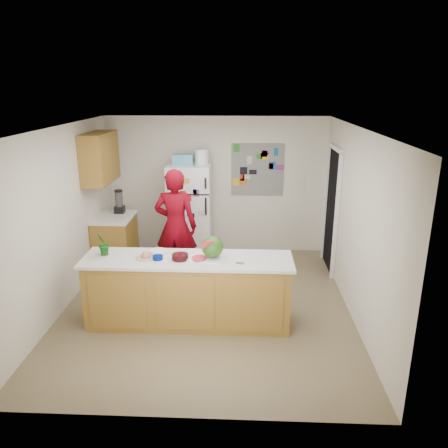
{
  "coord_description": "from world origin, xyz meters",
  "views": [
    {
      "loc": [
        0.5,
        -5.62,
        3.03
      ],
      "look_at": [
        0.23,
        0.2,
        1.16
      ],
      "focal_mm": 35.0,
      "sensor_mm": 36.0,
      "label": 1
    }
  ],
  "objects_px": {
    "person": "(176,226)",
    "cherry_bowl": "(180,257)",
    "watermelon": "(212,247)",
    "refrigerator": "(190,211)"
  },
  "relations": [
    {
      "from": "person",
      "to": "watermelon",
      "type": "relative_size",
      "value": 6.57
    },
    {
      "from": "watermelon",
      "to": "cherry_bowl",
      "type": "xyz_separation_m",
      "value": [
        -0.4,
        -0.07,
        -0.12
      ]
    },
    {
      "from": "refrigerator",
      "to": "person",
      "type": "height_order",
      "value": "person"
    },
    {
      "from": "watermelon",
      "to": "cherry_bowl",
      "type": "height_order",
      "value": "watermelon"
    },
    {
      "from": "refrigerator",
      "to": "person",
      "type": "xyz_separation_m",
      "value": [
        -0.1,
        -1.06,
        0.06
      ]
    },
    {
      "from": "person",
      "to": "refrigerator",
      "type": "bearing_deg",
      "value": -90.48
    },
    {
      "from": "refrigerator",
      "to": "cherry_bowl",
      "type": "relative_size",
      "value": 8.27
    },
    {
      "from": "cherry_bowl",
      "to": "person",
      "type": "bearing_deg",
      "value": 100.9
    },
    {
      "from": "cherry_bowl",
      "to": "watermelon",
      "type": "bearing_deg",
      "value": 9.96
    },
    {
      "from": "person",
      "to": "cherry_bowl",
      "type": "height_order",
      "value": "person"
    }
  ]
}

